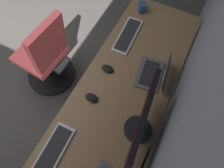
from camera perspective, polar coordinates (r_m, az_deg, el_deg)
wall_back at (r=1.01m, az=24.51°, el=-1.54°), size 4.44×0.10×2.60m
desk at (r=1.57m, az=1.63°, el=-5.31°), size 2.23×0.69×0.73m
drawer_pedestal at (r=1.81m, az=-3.17°, el=-18.88°), size 0.40×0.51×0.69m
monitor_primary at (r=1.23m, az=8.56°, el=-10.26°), size 0.56×0.20×0.41m
laptop_left at (r=1.60m, az=12.62°, el=3.08°), size 0.33×0.28×0.19m
keyboard_main at (r=1.46m, az=-17.08°, el=-18.70°), size 0.42×0.15×0.02m
keyboard_spare at (r=1.83m, az=4.53°, el=13.86°), size 0.43×0.16×0.02m
mouse_main at (r=1.51m, az=-5.88°, el=-3.95°), size 0.06×0.10×0.03m
mouse_spare at (r=1.62m, az=-1.27°, el=4.41°), size 0.06×0.10×0.03m
coffee_mug at (r=2.04m, az=8.68°, el=21.05°), size 0.12×0.08×0.09m
office_chair at (r=2.14m, az=-18.46°, el=7.36°), size 0.56×0.57×0.97m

